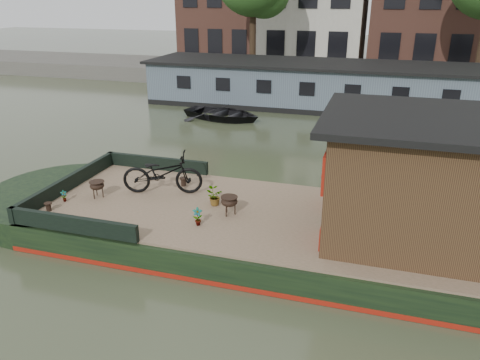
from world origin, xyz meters
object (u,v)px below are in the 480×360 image
(cabin, at_px, (424,177))
(bicycle, at_px, (162,173))
(dinghy, at_px, (223,111))
(brazier_rear, at_px, (97,189))
(potted_plant_a, at_px, (198,217))
(brazier_front, at_px, (229,205))

(cabin, relative_size, bicycle, 2.09)
(bicycle, xyz_separation_m, dinghy, (-1.82, 9.73, -0.78))
(dinghy, bearing_deg, brazier_rear, -164.35)
(bicycle, bearing_deg, cabin, -109.98)
(bicycle, height_order, potted_plant_a, bicycle)
(brazier_rear, height_order, dinghy, brazier_rear)
(potted_plant_a, bearing_deg, brazier_rear, 166.60)
(cabin, bearing_deg, brazier_rear, -178.10)
(bicycle, distance_m, brazier_front, 2.05)
(brazier_front, xyz_separation_m, brazier_rear, (-3.28, -0.02, -0.01))
(brazier_rear, bearing_deg, brazier_front, 0.30)
(cabin, relative_size, brazier_rear, 9.88)
(cabin, xyz_separation_m, bicycle, (-5.79, 0.47, -0.72))
(cabin, relative_size, brazier_front, 9.42)
(potted_plant_a, xyz_separation_m, brazier_front, (0.47, 0.69, 0.02))
(dinghy, bearing_deg, potted_plant_a, -150.45)
(brazier_front, bearing_deg, potted_plant_a, -124.25)
(cabin, xyz_separation_m, dinghy, (-7.60, 10.20, -1.51))
(cabin, bearing_deg, brazier_front, -176.75)
(dinghy, bearing_deg, brazier_front, -147.12)
(bicycle, distance_m, dinghy, 9.93)
(potted_plant_a, relative_size, dinghy, 0.11)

